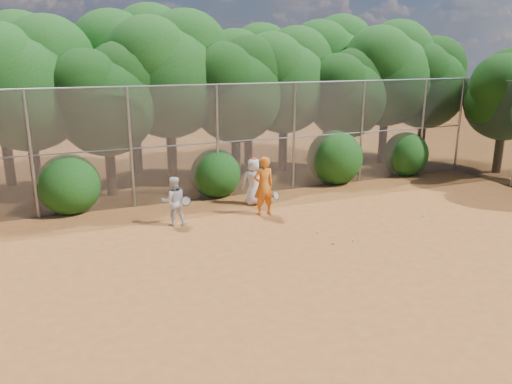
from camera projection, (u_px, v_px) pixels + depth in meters
name	position (u px, v px, depth m)	size (l,w,h in m)	color
ground	(328.00, 252.00, 13.07)	(80.00, 80.00, 0.00)	#955121
fence_back	(241.00, 139.00, 17.80)	(20.05, 0.09, 4.03)	gray
tree_1	(27.00, 79.00, 16.96)	(4.64, 4.03, 6.35)	black
tree_2	(106.00, 96.00, 17.41)	(3.99, 3.47, 5.47)	black
tree_3	(169.00, 70.00, 19.02)	(4.89, 4.26, 6.70)	black
tree_4	(236.00, 86.00, 19.58)	(4.19, 3.64, 5.73)	black
tree_5	(285.00, 77.00, 21.14)	(4.51, 3.92, 6.17)	black
tree_6	(347.00, 91.00, 21.33)	(3.86, 3.36, 5.29)	black
tree_7	(388.00, 70.00, 22.58)	(4.77, 4.14, 6.53)	black
tree_8	(427.00, 80.00, 23.18)	(4.25, 3.70, 5.82)	black
tree_10	(133.00, 63.00, 20.54)	(5.15, 4.48, 7.06)	black
tree_11	(249.00, 73.00, 22.16)	(4.64, 4.03, 6.35)	black
tree_12	(330.00, 64.00, 24.28)	(5.02, 4.37, 6.88)	black
tree_13	(507.00, 92.00, 20.86)	(3.86, 3.36, 5.29)	black
bush_0	(69.00, 182.00, 16.17)	(2.00, 2.00, 2.00)	#134411
bush_1	(216.00, 171.00, 18.05)	(1.80, 1.80, 1.80)	#134411
bush_2	(335.00, 155.00, 19.86)	(2.20, 2.20, 2.20)	#134411
bush_3	(406.00, 152.00, 21.20)	(1.90, 1.90, 1.90)	#134411
player_yellow	(264.00, 186.00, 15.85)	(0.87, 0.57, 1.91)	orange
player_teen	(254.00, 181.00, 16.97)	(0.88, 0.66, 1.64)	white
player_white	(174.00, 201.00, 14.96)	(0.86, 0.74, 1.50)	silver
ball_0	(353.00, 240.00, 13.79)	(0.07, 0.07, 0.07)	#D4ED2B
ball_1	(334.00, 244.00, 13.57)	(0.07, 0.07, 0.07)	#D4ED2B
ball_2	(423.00, 216.00, 15.87)	(0.07, 0.07, 0.07)	#D4ED2B
ball_3	(317.00, 232.00, 14.40)	(0.07, 0.07, 0.07)	#D4ED2B
ball_4	(380.00, 199.00, 17.70)	(0.07, 0.07, 0.07)	#D4ED2B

